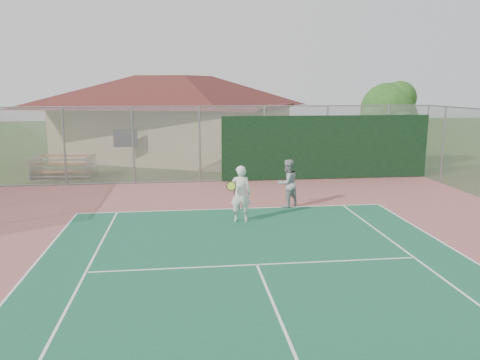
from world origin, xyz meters
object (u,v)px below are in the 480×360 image
object	(u,v)px
clubhouse	(176,109)
player_grey_back	(287,184)
tree	(389,112)
player_white_front	(240,194)
bleachers	(63,166)

from	to	relation	value
clubhouse	player_grey_back	size ratio (longest dim) A/B	9.40
clubhouse	tree	distance (m)	12.68
player_white_front	player_grey_back	world-z (taller)	player_white_front
tree	player_white_front	bearing A→B (deg)	-134.55
bleachers	tree	size ratio (longest dim) A/B	0.61
clubhouse	bleachers	xyz separation A→B (m)	(-5.46, -6.09, -2.50)
bleachers	player_white_front	world-z (taller)	player_white_front
player_white_front	player_grey_back	size ratio (longest dim) A/B	1.06
bleachers	player_white_front	xyz separation A→B (m)	(7.69, -8.86, 0.39)
tree	player_grey_back	xyz separation A→B (m)	(-7.13, -7.51, -2.19)
bleachers	player_grey_back	xyz separation A→B (m)	(9.64, -7.15, 0.33)
clubhouse	tree	bearing A→B (deg)	-2.03
clubhouse	player_grey_back	distance (m)	14.06
clubhouse	player_white_front	bearing A→B (deg)	-56.61
tree	player_grey_back	world-z (taller)	tree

